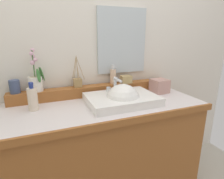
# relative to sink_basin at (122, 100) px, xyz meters

# --- Properties ---
(wall_back) EXTENTS (3.01, 0.20, 2.67)m
(wall_back) POSITION_rel_sink_basin_xyz_m (-0.11, 0.43, 0.47)
(wall_back) COLOR silver
(wall_back) RESTS_ON ground
(vanity_cabinet) EXTENTS (1.40, 0.58, 0.85)m
(vanity_cabinet) POSITION_rel_sink_basin_xyz_m (-0.11, 0.03, -0.44)
(vanity_cabinet) COLOR #995727
(vanity_cabinet) RESTS_ON ground
(back_ledge) EXTENTS (1.32, 0.09, 0.08)m
(back_ledge) POSITION_rel_sink_basin_xyz_m (-0.11, 0.26, 0.02)
(back_ledge) COLOR #995727
(back_ledge) RESTS_ON vanity_cabinet
(sink_basin) EXTENTS (0.50, 0.36, 0.28)m
(sink_basin) POSITION_rel_sink_basin_xyz_m (0.00, 0.00, 0.00)
(sink_basin) COLOR white
(sink_basin) RESTS_ON vanity_cabinet
(potted_plant) EXTENTS (0.12, 0.11, 0.31)m
(potted_plant) POSITION_rel_sink_basin_xyz_m (-0.57, 0.27, 0.14)
(potted_plant) COLOR white
(potted_plant) RESTS_ON back_ledge
(soap_dispenser) EXTENTS (0.05, 0.05, 0.16)m
(soap_dispenser) POSITION_rel_sink_basin_xyz_m (0.04, 0.27, 0.12)
(soap_dispenser) COLOR beige
(soap_dispenser) RESTS_ON back_ledge
(tumbler_cup) EXTENTS (0.07, 0.07, 0.09)m
(tumbler_cup) POSITION_rel_sink_basin_xyz_m (-0.71, 0.27, 0.10)
(tumbler_cup) COLOR #3D4A6D
(tumbler_cup) RESTS_ON back_ledge
(reed_diffuser) EXTENTS (0.09, 0.07, 0.24)m
(reed_diffuser) POSITION_rel_sink_basin_xyz_m (-0.26, 0.27, 0.09)
(reed_diffuser) COLOR olive
(reed_diffuser) RESTS_ON back_ledge
(trinket_box) EXTENTS (0.09, 0.07, 0.06)m
(trinket_box) POSITION_rel_sink_basin_xyz_m (0.15, 0.24, 0.09)
(trinket_box) COLOR tan
(trinket_box) RESTS_ON back_ledge
(lotion_bottle) EXTENTS (0.06, 0.07, 0.19)m
(lotion_bottle) POSITION_rel_sink_basin_xyz_m (-0.59, 0.10, 0.06)
(lotion_bottle) COLOR beige
(lotion_bottle) RESTS_ON vanity_cabinet
(tissue_box) EXTENTS (0.14, 0.14, 0.11)m
(tissue_box) POSITION_rel_sink_basin_xyz_m (0.41, 0.13, 0.03)
(tissue_box) COLOR tan
(tissue_box) RESTS_ON vanity_cabinet
(mirror) EXTENTS (0.43, 0.02, 0.53)m
(mirror) POSITION_rel_sink_basin_xyz_m (0.14, 0.32, 0.40)
(mirror) COLOR silver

